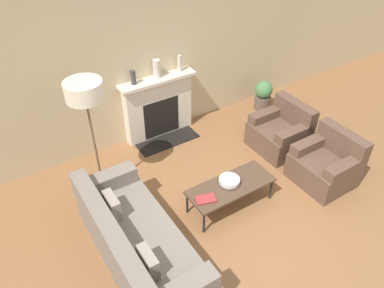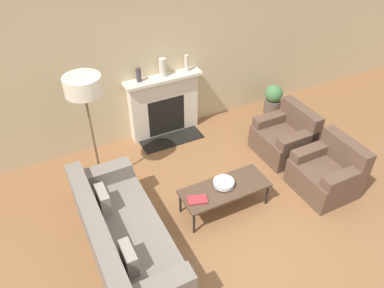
# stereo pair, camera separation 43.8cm
# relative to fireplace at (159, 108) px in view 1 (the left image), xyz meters

# --- Properties ---
(ground_plane) EXTENTS (18.00, 18.00, 0.00)m
(ground_plane) POSITION_rel_fireplace_xyz_m (-0.19, -2.40, -0.53)
(ground_plane) COLOR brown
(wall_back) EXTENTS (18.00, 0.06, 2.90)m
(wall_back) POSITION_rel_fireplace_xyz_m (-0.19, 0.14, 0.92)
(wall_back) COLOR #C6B289
(wall_back) RESTS_ON ground_plane
(fireplace) EXTENTS (1.31, 0.59, 1.09)m
(fireplace) POSITION_rel_fireplace_xyz_m (0.00, 0.00, 0.00)
(fireplace) COLOR beige
(fireplace) RESTS_ON ground_plane
(couch) EXTENTS (0.86, 2.10, 0.78)m
(couch) POSITION_rel_fireplace_xyz_m (-1.48, -2.17, -0.23)
(couch) COLOR slate
(couch) RESTS_ON ground_plane
(armchair_near) EXTENTS (0.76, 0.82, 0.79)m
(armchair_near) POSITION_rel_fireplace_xyz_m (1.50, -2.37, -0.23)
(armchair_near) COLOR brown
(armchair_near) RESTS_ON ground_plane
(armchair_far) EXTENTS (0.76, 0.82, 0.79)m
(armchair_far) POSITION_rel_fireplace_xyz_m (1.50, -1.41, -0.23)
(armchair_far) COLOR brown
(armchair_far) RESTS_ON ground_plane
(coffee_table) EXTENTS (1.22, 0.49, 0.38)m
(coffee_table) POSITION_rel_fireplace_xyz_m (-0.01, -2.04, -0.18)
(coffee_table) COLOR #4C3828
(coffee_table) RESTS_ON ground_plane
(bowl) EXTENTS (0.28, 0.28, 0.08)m
(bowl) POSITION_rel_fireplace_xyz_m (-0.01, -2.00, -0.10)
(bowl) COLOR silver
(bowl) RESTS_ON coffee_table
(book) EXTENTS (0.30, 0.23, 0.02)m
(book) POSITION_rel_fireplace_xyz_m (-0.45, -2.08, -0.14)
(book) COLOR #9E2D33
(book) RESTS_ON coffee_table
(floor_lamp) EXTENTS (0.48, 0.48, 1.77)m
(floor_lamp) POSITION_rel_fireplace_xyz_m (-1.38, -0.78, 1.03)
(floor_lamp) COLOR brown
(floor_lamp) RESTS_ON ground_plane
(mantel_vase_left) EXTENTS (0.08, 0.08, 0.23)m
(mantel_vase_left) POSITION_rel_fireplace_xyz_m (-0.40, 0.01, 0.67)
(mantel_vase_left) COLOR #3D383D
(mantel_vase_left) RESTS_ON fireplace
(mantel_vase_center_left) EXTENTS (0.12, 0.12, 0.30)m
(mantel_vase_center_left) POSITION_rel_fireplace_xyz_m (0.01, 0.01, 0.71)
(mantel_vase_center_left) COLOR beige
(mantel_vase_center_left) RESTS_ON fireplace
(mantel_vase_center_right) EXTENTS (0.07, 0.07, 0.27)m
(mantel_vase_center_right) POSITION_rel_fireplace_xyz_m (0.43, 0.01, 0.70)
(mantel_vase_center_right) COLOR beige
(mantel_vase_center_right) RESTS_ON fireplace
(potted_plant) EXTENTS (0.33, 0.33, 0.58)m
(potted_plant) POSITION_rel_fireplace_xyz_m (2.07, -0.32, -0.23)
(potted_plant) COLOR brown
(potted_plant) RESTS_ON ground_plane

